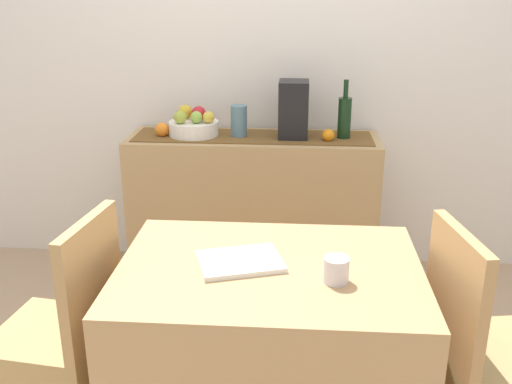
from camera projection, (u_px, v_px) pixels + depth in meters
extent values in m
cube|color=tan|center=(251.00, 369.00, 2.69)|extent=(6.40, 6.40, 0.02)
cube|color=silver|center=(267.00, 38.00, 3.33)|extent=(6.40, 0.06, 2.70)
cube|color=tan|center=(253.00, 208.00, 3.41)|extent=(1.40, 0.42, 0.84)
cube|color=brown|center=(253.00, 137.00, 3.26)|extent=(1.31, 0.32, 0.01)
cylinder|color=white|center=(194.00, 128.00, 3.27)|extent=(0.27, 0.27, 0.08)
sphere|color=#88B344|center=(196.00, 117.00, 3.21)|extent=(0.07, 0.07, 0.07)
sphere|color=red|center=(199.00, 113.00, 3.27)|extent=(0.08, 0.08, 0.08)
sphere|color=gold|center=(185.00, 112.00, 3.32)|extent=(0.08, 0.08, 0.08)
sphere|color=#93A53B|center=(180.00, 117.00, 3.20)|extent=(0.07, 0.07, 0.07)
sphere|color=gold|center=(209.00, 117.00, 3.21)|extent=(0.06, 0.06, 0.06)
cylinder|color=black|center=(344.00, 119.00, 3.19)|extent=(0.07, 0.07, 0.23)
cylinder|color=black|center=(346.00, 89.00, 3.14)|extent=(0.03, 0.03, 0.10)
cube|color=black|center=(293.00, 110.00, 3.20)|extent=(0.16, 0.18, 0.31)
cylinder|color=slate|center=(239.00, 121.00, 3.24)|extent=(0.09, 0.09, 0.18)
sphere|color=orange|center=(162.00, 130.00, 3.26)|extent=(0.08, 0.08, 0.08)
sphere|color=orange|center=(328.00, 135.00, 3.17)|extent=(0.07, 0.07, 0.07)
cube|color=tan|center=(269.00, 358.00, 2.14)|extent=(1.04, 0.76, 0.74)
cube|color=white|center=(241.00, 262.00, 2.02)|extent=(0.33, 0.29, 0.02)
cylinder|color=silver|center=(336.00, 270.00, 1.89)|extent=(0.08, 0.08, 0.08)
cube|color=tan|center=(59.00, 380.00, 2.24)|extent=(0.45, 0.45, 0.45)
cube|color=tan|center=(91.00, 280.00, 2.05)|extent=(0.09, 0.40, 0.45)
cube|color=tan|center=(456.00, 294.00, 1.96)|extent=(0.11, 0.40, 0.45)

